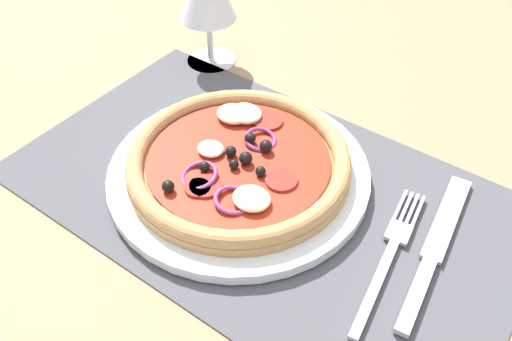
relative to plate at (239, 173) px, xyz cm
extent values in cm
cube|color=#9E7A56|center=(3.13, 0.04, -2.18)|extent=(190.00, 140.00, 2.40)
cube|color=#4C4C51|center=(3.13, 0.04, -0.78)|extent=(51.10, 30.14, 0.40)
cylinder|color=white|center=(0.00, 0.00, 0.00)|extent=(26.90, 26.90, 1.17)
cylinder|color=tan|center=(0.00, 0.00, 1.08)|extent=(22.79, 22.79, 1.00)
torus|color=tan|center=(0.00, 0.00, 1.94)|extent=(22.77, 22.77, 1.80)
cylinder|color=#A82D19|center=(0.00, 0.00, 1.73)|extent=(18.69, 18.69, 0.30)
ellipsoid|color=beige|center=(-3.57, 5.89, 2.47)|extent=(3.88, 3.49, 1.16)
ellipsoid|color=beige|center=(-3.00, -0.69, 2.31)|extent=(2.85, 2.56, 0.85)
ellipsoid|color=beige|center=(4.58, -3.95, 2.44)|extent=(3.72, 3.35, 1.12)
ellipsoid|color=beige|center=(-4.55, 5.10, 2.46)|extent=(3.81, 3.43, 1.14)
sphere|color=black|center=(2.97, -0.49, 2.41)|extent=(1.04, 1.04, 1.04)
sphere|color=black|center=(-0.58, 2.83, 2.48)|extent=(1.19, 1.19, 1.19)
sphere|color=black|center=(1.49, 2.70, 2.55)|extent=(1.34, 1.34, 1.34)
sphere|color=black|center=(0.40, -1.22, 2.39)|extent=(1.01, 1.01, 1.01)
sphere|color=black|center=(0.93, 0.23, 2.56)|extent=(1.35, 1.35, 1.35)
sphere|color=black|center=(-1.71, -3.22, 2.43)|extent=(1.09, 1.09, 1.09)
sphere|color=black|center=(-2.69, -7.37, 2.49)|extent=(1.22, 1.22, 1.22)
sphere|color=black|center=(-0.97, 0.28, 2.47)|extent=(1.17, 1.17, 1.17)
torus|color=#8E3D75|center=(0.15, 3.64, 2.13)|extent=(3.50, 3.47, 1.11)
torus|color=#8E3D75|center=(-1.51, -4.27, 2.13)|extent=(3.91, 3.81, 1.64)
torus|color=#8E3D75|center=(2.85, -4.92, 2.13)|extent=(3.75, 3.71, 1.27)
cylinder|color=#A3281E|center=(-1.08, 6.74, 2.03)|extent=(3.26, 3.26, 0.30)
cylinder|color=#A3281E|center=(-0.61, -5.55, 2.03)|extent=(2.54, 2.54, 0.30)
cylinder|color=#A3281E|center=(-0.18, -4.92, 2.03)|extent=(3.16, 3.16, 0.30)
cylinder|color=#A3281E|center=(5.22, 0.17, 2.03)|extent=(3.22, 3.22, 0.30)
cube|color=#B2B5BA|center=(17.79, -4.00, -0.36)|extent=(2.58, 11.17, 0.44)
cube|color=#B2B5BA|center=(16.76, 2.76, -0.36)|extent=(2.56, 2.82, 0.44)
cube|color=#B2B5BA|center=(17.13, 6.27, -0.36)|extent=(0.97, 4.32, 0.44)
cube|color=#B2B5BA|center=(16.54, 6.18, -0.36)|extent=(0.97, 4.32, 0.44)
cube|color=#B2B5BA|center=(15.95, 6.09, -0.36)|extent=(0.97, 4.32, 0.44)
cube|color=#B2B5BA|center=(15.35, 6.00, -0.36)|extent=(0.97, 4.32, 0.44)
cube|color=#B2B5BA|center=(20.99, -2.72, -0.28)|extent=(2.37, 8.50, 0.62)
cube|color=#B2B5BA|center=(19.70, 7.20, -0.36)|extent=(3.48, 11.76, 0.44)
cylinder|color=silver|center=(-16.73, 15.89, -0.78)|extent=(6.40, 6.40, 0.40)
cylinder|color=silver|center=(-16.73, 15.89, 2.42)|extent=(0.80, 0.80, 6.00)
camera|label=1|loc=(25.84, -32.48, 39.94)|focal=39.20mm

